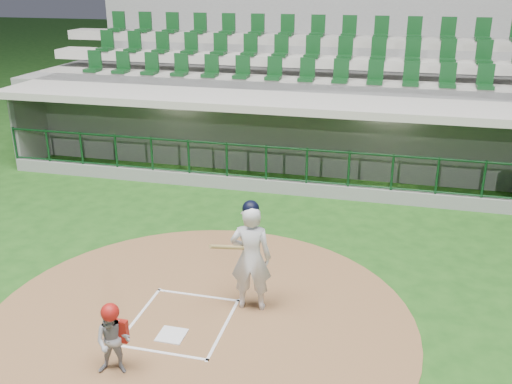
{
  "coord_description": "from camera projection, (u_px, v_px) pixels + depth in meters",
  "views": [
    {
      "loc": [
        3.18,
        -7.83,
        5.44
      ],
      "look_at": [
        0.57,
        2.6,
        1.3
      ],
      "focal_mm": 40.0,
      "sensor_mm": 36.0,
      "label": 1
    }
  ],
  "objects": [
    {
      "name": "seating_deck",
      "position": [
        300.0,
        101.0,
        19.12
      ],
      "size": [
        17.0,
        6.72,
        5.15
      ],
      "color": "gray",
      "rests_on": "ground"
    },
    {
      "name": "dirt_circle",
      "position": [
        200.0,
        321.0,
        9.51
      ],
      "size": [
        7.2,
        7.2,
        0.01
      ],
      "primitive_type": "cylinder",
      "color": "brown",
      "rests_on": "ground"
    },
    {
      "name": "batter",
      "position": [
        251.0,
        256.0,
        9.56
      ],
      "size": [
        0.91,
        0.91,
        1.99
      ],
      "color": "silver",
      "rests_on": "dirt_circle"
    },
    {
      "name": "batter_box_chalk",
      "position": [
        181.0,
        322.0,
        9.48
      ],
      "size": [
        1.55,
        1.8,
        0.01
      ],
      "color": "white",
      "rests_on": "ground"
    },
    {
      "name": "home_plate",
      "position": [
        172.0,
        335.0,
        9.12
      ],
      "size": [
        0.43,
        0.43,
        0.02
      ],
      "primitive_type": "cube",
      "color": "white",
      "rests_on": "dirt_circle"
    },
    {
      "name": "catcher",
      "position": [
        113.0,
        339.0,
        8.1
      ],
      "size": [
        0.59,
        0.5,
        1.14
      ],
      "color": "gray",
      "rests_on": "dirt_circle"
    },
    {
      "name": "ground",
      "position": [
        187.0,
        313.0,
        9.76
      ],
      "size": [
        120.0,
        120.0,
        0.0
      ],
      "primitive_type": "plane",
      "color": "#1B4914",
      "rests_on": "ground"
    },
    {
      "name": "dugout_structure",
      "position": [
        283.0,
        138.0,
        16.49
      ],
      "size": [
        16.4,
        3.7,
        3.0
      ],
      "color": "gray",
      "rests_on": "ground"
    }
  ]
}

